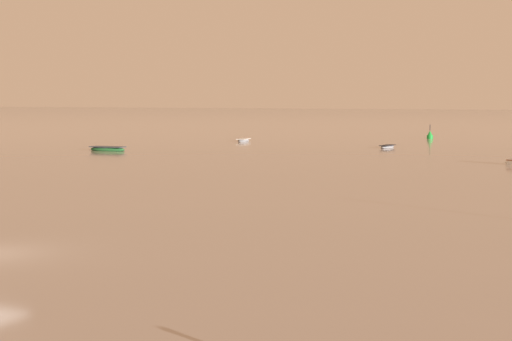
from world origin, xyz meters
TOP-DOWN VIEW (x-y plane):
  - rowboat_moored_0 at (-5.33, 70.92)m, footprint 1.38×3.28m
  - rowboat_moored_1 at (-32.65, 51.59)m, footprint 4.57×1.84m
  - rowboat_moored_2 at (-27.52, 75.92)m, footprint 1.83×3.73m
  - channel_buoy at (-6.04, 94.86)m, footprint 0.90×0.90m

SIDE VIEW (x-z plane):
  - rowboat_moored_0 at x=-5.33m, z-range -0.11..0.39m
  - rowboat_moored_2 at x=-27.52m, z-range -0.13..0.44m
  - rowboat_moored_1 at x=-32.65m, z-range -0.16..0.55m
  - channel_buoy at x=-6.04m, z-range -0.69..1.61m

